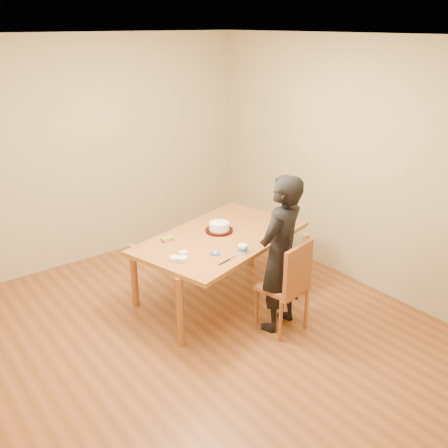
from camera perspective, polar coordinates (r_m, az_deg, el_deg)
room_shell at (r=4.63m, az=-4.63°, el=3.78°), size 4.00×4.50×2.70m
dining_table at (r=5.15m, az=-0.34°, el=-1.58°), size 1.99×1.48×0.04m
dining_chair at (r=4.84m, az=6.68°, el=-7.12°), size 0.47×0.47×0.04m
cake_plate at (r=5.25m, az=-0.54°, el=-0.74°), size 0.29×0.29×0.02m
cake at (r=5.23m, az=-0.55°, el=-0.28°), size 0.21×0.21×0.07m
frosting_dome at (r=5.21m, az=-0.55°, el=0.20°), size 0.21×0.21×0.03m
frosting_tub at (r=4.77m, az=2.17°, el=-2.83°), size 0.09×0.09×0.08m
frosting_lid at (r=4.75m, az=-0.99°, el=-3.40°), size 0.10×0.10×0.01m
frosting_dollop at (r=4.74m, az=-1.00°, el=-3.26°), size 0.04×0.04×0.02m
ramekin_green at (r=4.63m, az=-5.63°, el=-3.99°), size 0.09×0.09×0.04m
ramekin_yellow at (r=4.73m, az=-4.67°, el=-3.40°), size 0.08×0.08×0.04m
ramekin_multi at (r=4.61m, az=-4.77°, el=-4.05°), size 0.09×0.09×0.04m
candy_box_pink at (r=5.06m, az=-6.40°, el=-1.80°), size 0.12×0.07×0.02m
candy_box_green at (r=5.05m, az=-6.48°, el=-1.60°), size 0.13×0.08×0.02m
spatula at (r=4.59m, az=0.12°, el=-4.33°), size 0.15×0.05×0.01m
person at (r=4.72m, az=6.48°, el=-3.46°), size 0.64×0.51×1.55m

